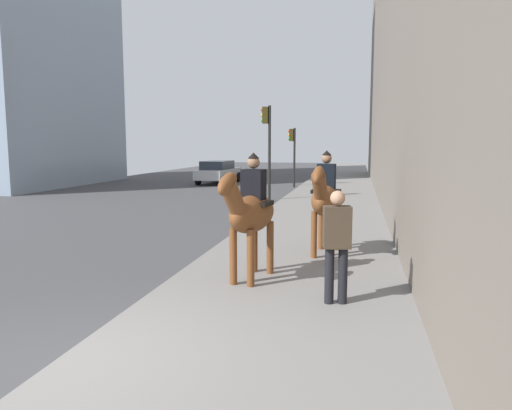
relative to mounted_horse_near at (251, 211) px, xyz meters
The scene contains 7 objects.
sidewalk_slab 3.89m from the mounted_horse_near, behind, with size 120.00×4.13×0.12m, color slate.
mounted_horse_near is the anchor object (origin of this frame).
mounted_horse_far 2.51m from the mounted_horse_near, 26.83° to the right, with size 2.15×0.69×2.24m.
pedestrian_greeting 1.82m from the mounted_horse_near, 122.55° to the right, with size 0.33×0.44×1.70m.
car_near_lane 22.53m from the mounted_horse_near, 17.71° to the left, with size 4.67×2.09×1.44m.
traffic_light_near_curb 12.49m from the mounted_horse_near, ahead, with size 0.20×0.44×4.10m.
traffic_light_far_curb 19.77m from the mounted_horse_near, ahead, with size 0.20×0.44×3.40m.
Camera 1 is at (-4.45, -3.22, 2.49)m, focal length 33.86 mm.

